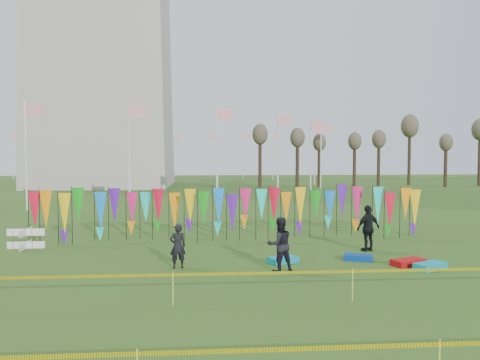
{
  "coord_description": "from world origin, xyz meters",
  "views": [
    {
      "loc": [
        -1.04,
        -15.08,
        3.99
      ],
      "look_at": [
        0.56,
        6.0,
        2.88
      ],
      "focal_mm": 35.0,
      "sensor_mm": 36.0,
      "label": 1
    }
  ],
  "objects": [
    {
      "name": "ground",
      "position": [
        0.0,
        0.0,
        0.0
      ],
      "size": [
        160.0,
        160.0,
        0.0
      ],
      "primitive_type": "plane",
      "color": "#2C4E16",
      "rests_on": "ground"
    },
    {
      "name": "flagpole_ring",
      "position": [
        -14.0,
        48.0,
        4.0
      ],
      "size": [
        57.4,
        56.16,
        8.0
      ],
      "color": "silver",
      "rests_on": "ground"
    },
    {
      "name": "banner_row",
      "position": [
        0.28,
        6.99,
        1.51
      ],
      "size": [
        18.64,
        0.64,
        2.39
      ],
      "color": "black",
      "rests_on": "ground"
    },
    {
      "name": "caution_tape_near",
      "position": [
        -0.22,
        -2.72,
        0.78
      ],
      "size": [
        26.0,
        0.02,
        0.9
      ],
      "color": "#FFED05",
      "rests_on": "ground"
    },
    {
      "name": "caution_tape_far",
      "position": [
        -0.22,
        -7.67,
        0.78
      ],
      "size": [
        26.0,
        0.02,
        0.9
      ],
      "color": "#FFED05",
      "rests_on": "ground"
    },
    {
      "name": "tree_line",
      "position": [
        32.0,
        44.0,
        6.17
      ],
      "size": [
        53.92,
        1.92,
        7.84
      ],
      "color": "#34251A",
      "rests_on": "ground"
    },
    {
      "name": "box_kite",
      "position": [
        -8.67,
        5.35,
        0.44
      ],
      "size": [
        0.8,
        0.8,
        0.88
      ],
      "rotation": [
        0.0,
        0.0,
        0.02
      ],
      "color": "red",
      "rests_on": "ground"
    },
    {
      "name": "person_left",
      "position": [
        -2.0,
        1.42,
        0.79
      ],
      "size": [
        0.66,
        0.54,
        1.58
      ],
      "primitive_type": "imported",
      "rotation": [
        0.0,
        0.0,
        3.37
      ],
      "color": "black",
      "rests_on": "ground"
    },
    {
      "name": "person_mid",
      "position": [
        1.53,
        0.68,
        0.94
      ],
      "size": [
        1.01,
        0.75,
        1.87
      ],
      "primitive_type": "imported",
      "rotation": [
        0.0,
        0.0,
        3.37
      ],
      "color": "black",
      "rests_on": "ground"
    },
    {
      "name": "person_right",
      "position": [
        5.76,
        3.8,
        0.96
      ],
      "size": [
        1.28,
        1.01,
        1.92
      ],
      "primitive_type": "imported",
      "rotation": [
        0.0,
        0.0,
        3.51
      ],
      "color": "black",
      "rests_on": "ground"
    },
    {
      "name": "kite_bag_turquoise",
      "position": [
        1.86,
        1.94,
        0.11
      ],
      "size": [
        1.23,
        0.91,
        0.22
      ],
      "primitive_type": "cube",
      "rotation": [
        0.0,
        0.0,
        0.37
      ],
      "color": "#0B91AC",
      "rests_on": "ground"
    },
    {
      "name": "kite_bag_blue",
      "position": [
        4.79,
        2.12,
        0.11
      ],
      "size": [
        1.19,
        0.9,
        0.22
      ],
      "primitive_type": "cube",
      "rotation": [
        0.0,
        0.0,
        -0.37
      ],
      "color": "#093795",
      "rests_on": "ground"
    },
    {
      "name": "kite_bag_red",
      "position": [
        6.34,
        1.18,
        0.12
      ],
      "size": [
        1.4,
        1.01,
        0.23
      ],
      "primitive_type": "cube",
      "rotation": [
        0.0,
        0.0,
        0.37
      ],
      "color": "#B70C0D",
      "rests_on": "ground"
    },
    {
      "name": "kite_bag_teal",
      "position": [
        6.85,
        0.58,
        0.11
      ],
      "size": [
        1.33,
        1.05,
        0.23
      ],
      "primitive_type": "cube",
      "rotation": [
        0.0,
        0.0,
        0.47
      ],
      "color": "#0C98A9",
      "rests_on": "ground"
    }
  ]
}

